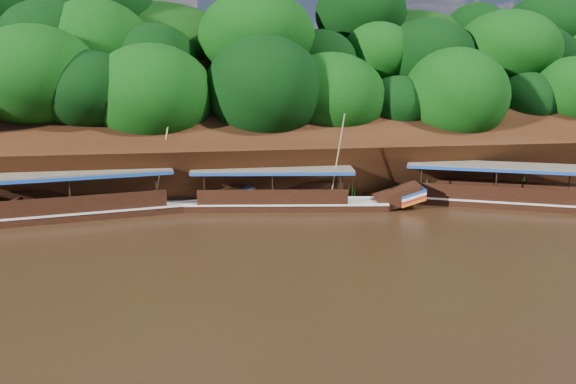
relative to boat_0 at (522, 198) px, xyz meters
name	(u,v)px	position (x,y,z in m)	size (l,w,h in m)	color
ground	(359,245)	(-12.63, -5.96, -0.60)	(160.00, 160.00, 0.00)	black
riverbank	(280,149)	(-12.64, 16.77, 1.29)	(120.00, 30.06, 19.40)	black
boat_0	(522,198)	(0.00, 0.00, 0.00)	(15.63, 9.29, 6.67)	black
boat_1	(298,199)	(-14.04, 2.24, -0.02)	(15.07, 4.55, 6.47)	black
boat_2	(104,205)	(-25.73, 2.62, 0.02)	(17.56, 5.38, 6.85)	black
reeds	(266,191)	(-15.83, 3.62, 0.31)	(49.34, 2.47, 2.07)	#246218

